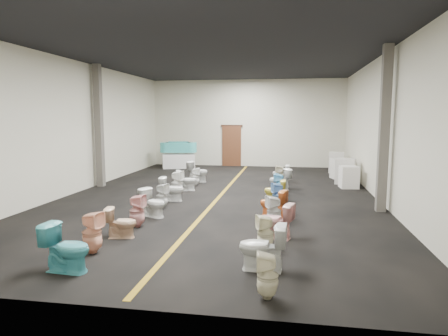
{
  "coord_description": "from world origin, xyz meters",
  "views": [
    {
      "loc": [
        2.25,
        -12.87,
        2.61
      ],
      "look_at": [
        -0.05,
        1.0,
        0.79
      ],
      "focal_mm": 32.0,
      "sensor_mm": 36.0,
      "label": 1
    }
  ],
  "objects_px": {
    "toilet_left_2": "(121,223)",
    "toilet_right_6": "(278,196)",
    "toilet_left_0": "(67,248)",
    "toilet_left_3": "(137,211)",
    "toilet_left_9": "(195,177)",
    "toilet_left_6": "(172,189)",
    "toilet_left_1": "(92,232)",
    "toilet_right_0": "(268,276)",
    "display_table": "(179,161)",
    "bathtub": "(178,147)",
    "toilet_right_9": "(280,180)",
    "toilet_right_11": "(281,173)",
    "toilet_left_10": "(198,172)",
    "toilet_right_8": "(279,184)",
    "toilet_right_7": "(275,190)",
    "toilet_left_8": "(186,180)",
    "toilet_right_2": "(265,233)",
    "toilet_left_4": "(153,203)",
    "appliance_crate_a": "(349,177)",
    "toilet_right_10": "(280,176)",
    "toilet_right_1": "(262,247)",
    "appliance_crate_d": "(336,162)",
    "toilet_right_4": "(274,211)",
    "toilet_right_3": "(275,221)",
    "appliance_crate_b": "(345,171)",
    "toilet_left_7": "(177,183)",
    "toilet_right_5": "(273,203)",
    "appliance_crate_c": "(341,169)"
  },
  "relations": [
    {
      "from": "appliance_crate_a",
      "to": "toilet_left_6",
      "type": "relative_size",
      "value": 1.07
    },
    {
      "from": "appliance_crate_c",
      "to": "toilet_left_1",
      "type": "height_order",
      "value": "appliance_crate_c"
    },
    {
      "from": "toilet_left_0",
      "to": "toilet_right_2",
      "type": "distance_m",
      "value": 3.6
    },
    {
      "from": "toilet_left_6",
      "to": "toilet_right_6",
      "type": "distance_m",
      "value": 3.3
    },
    {
      "from": "toilet_left_6",
      "to": "toilet_right_9",
      "type": "distance_m",
      "value": 4.01
    },
    {
      "from": "toilet_left_1",
      "to": "toilet_right_0",
      "type": "height_order",
      "value": "toilet_left_1"
    },
    {
      "from": "toilet_right_6",
      "to": "toilet_left_0",
      "type": "bearing_deg",
      "value": -50.84
    },
    {
      "from": "toilet_right_1",
      "to": "appliance_crate_b",
      "type": "bearing_deg",
      "value": 167.64
    },
    {
      "from": "bathtub",
      "to": "toilet_right_2",
      "type": "distance_m",
      "value": 13.08
    },
    {
      "from": "toilet_right_6",
      "to": "toilet_left_8",
      "type": "bearing_deg",
      "value": -142.91
    },
    {
      "from": "bathtub",
      "to": "toilet_left_3",
      "type": "relative_size",
      "value": 2.33
    },
    {
      "from": "toilet_left_3",
      "to": "toilet_right_9",
      "type": "relative_size",
      "value": 1.02
    },
    {
      "from": "toilet_right_7",
      "to": "toilet_right_8",
      "type": "height_order",
      "value": "toilet_right_8"
    },
    {
      "from": "toilet_left_6",
      "to": "toilet_left_4",
      "type": "bearing_deg",
      "value": 178.98
    },
    {
      "from": "display_table",
      "to": "toilet_left_6",
      "type": "bearing_deg",
      "value": -75.57
    },
    {
      "from": "toilet_right_1",
      "to": "toilet_right_8",
      "type": "relative_size",
      "value": 1.12
    },
    {
      "from": "toilet_left_2",
      "to": "toilet_right_3",
      "type": "relative_size",
      "value": 0.85
    },
    {
      "from": "toilet_right_9",
      "to": "toilet_right_11",
      "type": "xyz_separation_m",
      "value": [
        -0.01,
        1.96,
        -0.05
      ]
    },
    {
      "from": "toilet_right_2",
      "to": "toilet_right_8",
      "type": "xyz_separation_m",
      "value": [
        0.11,
        5.7,
        0.0
      ]
    },
    {
      "from": "toilet_right_0",
      "to": "toilet_right_11",
      "type": "relative_size",
      "value": 1.01
    },
    {
      "from": "toilet_left_6",
      "to": "toilet_right_3",
      "type": "relative_size",
      "value": 0.97
    },
    {
      "from": "appliance_crate_a",
      "to": "appliance_crate_d",
      "type": "relative_size",
      "value": 0.84
    },
    {
      "from": "bathtub",
      "to": "appliance_crate_d",
      "type": "xyz_separation_m",
      "value": [
        7.74,
        -0.44,
        -0.59
      ]
    },
    {
      "from": "toilet_right_2",
      "to": "appliance_crate_a",
      "type": "bearing_deg",
      "value": 142.4
    },
    {
      "from": "toilet_right_5",
      "to": "toilet_right_9",
      "type": "height_order",
      "value": "toilet_right_9"
    },
    {
      "from": "toilet_left_7",
      "to": "toilet_right_5",
      "type": "distance_m",
      "value": 3.99
    },
    {
      "from": "toilet_right_10",
      "to": "appliance_crate_b",
      "type": "bearing_deg",
      "value": 114.02
    },
    {
      "from": "toilet_left_3",
      "to": "toilet_left_9",
      "type": "relative_size",
      "value": 1.15
    },
    {
      "from": "toilet_left_10",
      "to": "toilet_right_8",
      "type": "bearing_deg",
      "value": -115.23
    },
    {
      "from": "toilet_left_2",
      "to": "toilet_right_2",
      "type": "bearing_deg",
      "value": -106.42
    },
    {
      "from": "toilet_right_1",
      "to": "toilet_right_9",
      "type": "distance_m",
      "value": 7.53
    },
    {
      "from": "toilet_right_2",
      "to": "toilet_left_9",
      "type": "bearing_deg",
      "value": -174.68
    },
    {
      "from": "toilet_right_6",
      "to": "toilet_right_0",
      "type": "bearing_deg",
      "value": -18.26
    },
    {
      "from": "toilet_left_0",
      "to": "toilet_left_6",
      "type": "relative_size",
      "value": 1.1
    },
    {
      "from": "toilet_right_8",
      "to": "toilet_right_11",
      "type": "distance_m",
      "value": 2.82
    },
    {
      "from": "toilet_right_1",
      "to": "appliance_crate_d",
      "type": "bearing_deg",
      "value": 171.32
    },
    {
      "from": "toilet_right_1",
      "to": "toilet_right_7",
      "type": "xyz_separation_m",
      "value": [
        -0.01,
        5.69,
        -0.07
      ]
    },
    {
      "from": "toilet_left_0",
      "to": "toilet_right_9",
      "type": "relative_size",
      "value": 1.07
    },
    {
      "from": "appliance_crate_d",
      "to": "toilet_right_5",
      "type": "relative_size",
      "value": 1.33
    },
    {
      "from": "toilet_left_0",
      "to": "toilet_right_7",
      "type": "xyz_separation_m",
      "value": [
        3.24,
        6.29,
        -0.08
      ]
    },
    {
      "from": "appliance_crate_b",
      "to": "appliance_crate_d",
      "type": "distance_m",
      "value": 3.12
    },
    {
      "from": "toilet_left_2",
      "to": "toilet_right_4",
      "type": "distance_m",
      "value": 3.51
    },
    {
      "from": "toilet_left_3",
      "to": "toilet_right_8",
      "type": "bearing_deg",
      "value": -33.71
    },
    {
      "from": "toilet_right_10",
      "to": "toilet_left_2",
      "type": "bearing_deg",
      "value": -20.99
    },
    {
      "from": "display_table",
      "to": "bathtub",
      "type": "bearing_deg",
      "value": 116.57
    },
    {
      "from": "toilet_left_2",
      "to": "toilet_right_6",
      "type": "xyz_separation_m",
      "value": [
        3.24,
        3.38,
        0.03
      ]
    },
    {
      "from": "toilet_left_6",
      "to": "toilet_right_6",
      "type": "height_order",
      "value": "toilet_left_6"
    },
    {
      "from": "toilet_left_9",
      "to": "toilet_right_6",
      "type": "bearing_deg",
      "value": -137.6
    },
    {
      "from": "appliance_crate_a",
      "to": "toilet_right_10",
      "type": "relative_size",
      "value": 1.02
    },
    {
      "from": "toilet_left_2",
      "to": "toilet_right_2",
      "type": "xyz_separation_m",
      "value": [
        3.12,
        -0.38,
        0.03
      ]
    }
  ]
}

